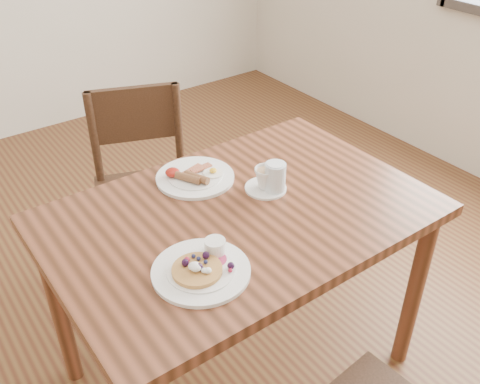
{
  "coord_description": "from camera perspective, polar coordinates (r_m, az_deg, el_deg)",
  "views": [
    {
      "loc": [
        -0.81,
        -1.11,
        1.74
      ],
      "look_at": [
        0.0,
        0.0,
        0.82
      ],
      "focal_mm": 40.0,
      "sensor_mm": 36.0,
      "label": 1
    }
  ],
  "objects": [
    {
      "name": "teacup_saucer",
      "position": [
        1.77,
        2.77,
        1.26
      ],
      "size": [
        0.14,
        0.14,
        0.08
      ],
      "color": "white",
      "rests_on": "dining_table"
    },
    {
      "name": "dining_table",
      "position": [
        1.75,
        -0.0,
        -4.6
      ],
      "size": [
        1.2,
        0.8,
        0.75
      ],
      "color": "brown",
      "rests_on": "ground"
    },
    {
      "name": "chair_far",
      "position": [
        2.33,
        -10.15,
        0.87
      ],
      "size": [
        0.54,
        0.54,
        0.88
      ],
      "rotation": [
        0.0,
        0.0,
        2.78
      ],
      "color": "#402517",
      "rests_on": "ground"
    },
    {
      "name": "water_glass",
      "position": [
        1.76,
        3.76,
        1.51
      ],
      "size": [
        0.07,
        0.07,
        0.11
      ],
      "primitive_type": "cylinder",
      "color": "silver",
      "rests_on": "dining_table"
    },
    {
      "name": "pancake_plate",
      "position": [
        1.46,
        -4.08,
        -8.05
      ],
      "size": [
        0.27,
        0.27,
        0.06
      ],
      "color": "white",
      "rests_on": "dining_table"
    },
    {
      "name": "ground",
      "position": [
        2.21,
        -0.0,
        -17.95
      ],
      "size": [
        5.0,
        5.0,
        0.0
      ],
      "primitive_type": "plane",
      "color": "#4F2816",
      "rests_on": "ground"
    },
    {
      "name": "breakfast_plate",
      "position": [
        1.84,
        -4.91,
        1.65
      ],
      "size": [
        0.27,
        0.27,
        0.04
      ],
      "color": "white",
      "rests_on": "dining_table"
    }
  ]
}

